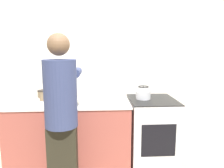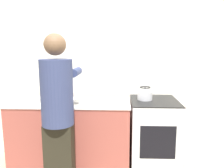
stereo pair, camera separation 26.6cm
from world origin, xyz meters
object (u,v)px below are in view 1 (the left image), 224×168
(person, at_px, (61,112))
(bowl_prep, at_px, (33,102))
(knife, at_px, (65,101))
(canister_jar, at_px, (43,95))
(oven, at_px, (152,133))
(cutting_board, at_px, (67,102))
(kettle, at_px, (143,94))

(person, distance_m, bowl_prep, 0.66)
(person, bearing_deg, knife, 94.95)
(canister_jar, bearing_deg, knife, -27.40)
(knife, xyz_separation_m, bowl_prep, (-0.38, -0.05, 0.01))
(oven, relative_size, person, 0.53)
(cutting_board, bearing_deg, kettle, 4.24)
(cutting_board, xyz_separation_m, bowl_prep, (-0.41, -0.05, 0.02))
(bowl_prep, relative_size, canister_jar, 1.17)
(person, height_order, kettle, person)
(cutting_board, bearing_deg, person, -88.26)
(knife, bearing_deg, canister_jar, 174.91)
(person, bearing_deg, bowl_prep, 130.98)
(canister_jar, bearing_deg, person, -63.49)
(oven, relative_size, knife, 3.73)
(person, bearing_deg, oven, 28.37)
(person, relative_size, canister_jar, 12.05)
(knife, xyz_separation_m, kettle, (1.01, 0.07, 0.07))
(person, height_order, cutting_board, person)
(oven, height_order, person, person)
(kettle, bearing_deg, oven, -13.31)
(oven, height_order, canister_jar, canister_jar)
(cutting_board, bearing_deg, knife, 175.87)
(kettle, distance_m, bowl_prep, 1.40)
(person, height_order, knife, person)
(bowl_prep, xyz_separation_m, canister_jar, (0.08, 0.21, 0.04))
(knife, bearing_deg, kettle, 26.30)
(oven, bearing_deg, canister_jar, 175.41)
(kettle, bearing_deg, bowl_prep, -175.07)
(oven, xyz_separation_m, knife, (-1.14, -0.04, 0.47))
(canister_jar, bearing_deg, bowl_prep, -111.16)
(cutting_board, height_order, kettle, kettle)
(oven, relative_size, bowl_prep, 5.47)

